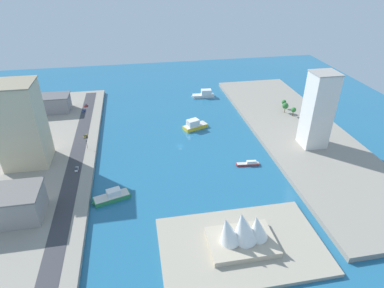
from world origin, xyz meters
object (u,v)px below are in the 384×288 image
at_px(office_block_beige, 20,125).
at_px(ferry_white_commuter, 204,94).
at_px(hatchback_blue, 83,110).
at_px(taxi_yellow_cab, 85,136).
at_px(traffic_light_waterfront, 87,143).
at_px(pickup_red, 86,105).
at_px(warehouse_low_gray, 48,104).
at_px(ferry_green_doubledeck, 112,196).
at_px(tugboat_red, 249,164).
at_px(hotel_broad_white, 318,110).
at_px(ferry_yellow_fast, 195,125).
at_px(opera_landmark, 242,232).
at_px(van_white, 77,169).
at_px(carpark_squat_concrete, 11,205).

bearing_deg(office_block_beige, ferry_white_commuter, -144.74).
height_order(hatchback_blue, taxi_yellow_cab, taxi_yellow_cab).
xyz_separation_m(taxi_yellow_cab, traffic_light_waterfront, (-3.46, 17.89, 3.43)).
bearing_deg(pickup_red, warehouse_low_gray, 9.71).
xyz_separation_m(office_block_beige, pickup_red, (-27.03, -89.34, -26.74)).
xyz_separation_m(warehouse_low_gray, pickup_red, (-30.71, -5.25, -6.24)).
height_order(ferry_green_doubledeck, pickup_red, ferry_green_doubledeck).
height_order(pickup_red, hatchback_blue, hatchback_blue).
distance_m(ferry_green_doubledeck, ferry_white_commuter, 168.61).
xyz_separation_m(tugboat_red, hotel_broad_white, (-52.20, -13.34, 29.27)).
xyz_separation_m(ferry_white_commuter, hotel_broad_white, (-55.87, 111.51, 27.52)).
xyz_separation_m(tugboat_red, ferry_yellow_fast, (25.91, -59.64, 1.89)).
bearing_deg(hotel_broad_white, traffic_light_waterfront, -8.20).
bearing_deg(taxi_yellow_cab, ferry_white_commuter, -146.95).
distance_m(hatchback_blue, traffic_light_waterfront, 67.31).
height_order(hotel_broad_white, pickup_red, hotel_broad_white).
height_order(office_block_beige, opera_landmark, office_block_beige).
xyz_separation_m(hatchback_blue, traffic_light_waterfront, (-9.49, 66.55, 3.44)).
distance_m(van_white, hatchback_blue, 93.84).
distance_m(pickup_red, opera_landmark, 203.70).
bearing_deg(ferry_white_commuter, hatchback_blue, 10.80).
relative_size(carpark_squat_concrete, pickup_red, 6.41).
height_order(ferry_white_commuter, traffic_light_waterfront, traffic_light_waterfront).
distance_m(ferry_green_doubledeck, hatchback_blue, 126.18).
xyz_separation_m(hatchback_blue, opera_landmark, (-90.69, 170.95, 5.75)).
height_order(warehouse_low_gray, taxi_yellow_cab, warehouse_low_gray).
height_order(office_block_beige, hatchback_blue, office_block_beige).
height_order(office_block_beige, van_white, office_block_beige).
height_order(pickup_red, opera_landmark, opera_landmark).
xyz_separation_m(ferry_green_doubledeck, taxi_yellow_cab, (21.98, -74.35, 2.07)).
bearing_deg(ferry_green_doubledeck, hatchback_blue, -77.17).
bearing_deg(carpark_squat_concrete, tugboat_red, -168.17).
relative_size(ferry_yellow_fast, ferry_white_commuter, 0.96).
relative_size(ferry_yellow_fast, hatchback_blue, 5.00).
height_order(ferry_yellow_fast, pickup_red, ferry_yellow_fast).
height_order(pickup_red, taxi_yellow_cab, taxi_yellow_cab).
bearing_deg(pickup_red, traffic_light_waterfront, 96.35).
bearing_deg(tugboat_red, hatchback_blue, -41.13).
relative_size(tugboat_red, ferry_green_doubledeck, 0.73).
distance_m(ferry_yellow_fast, opera_landmark, 127.75).
relative_size(office_block_beige, hatchback_blue, 12.36).
relative_size(ferry_green_doubledeck, pickup_red, 4.59).
bearing_deg(traffic_light_waterfront, tugboat_red, 161.42).
relative_size(ferry_green_doubledeck, office_block_beige, 0.42).
height_order(hotel_broad_white, traffic_light_waterfront, hotel_broad_white).
distance_m(ferry_green_doubledeck, pickup_red, 137.49).
height_order(warehouse_low_gray, opera_landmark, opera_landmark).
distance_m(tugboat_red, hatchback_blue, 156.70).
relative_size(hotel_broad_white, opera_landmark, 1.68).
bearing_deg(traffic_light_waterfront, ferry_green_doubledeck, 108.16).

